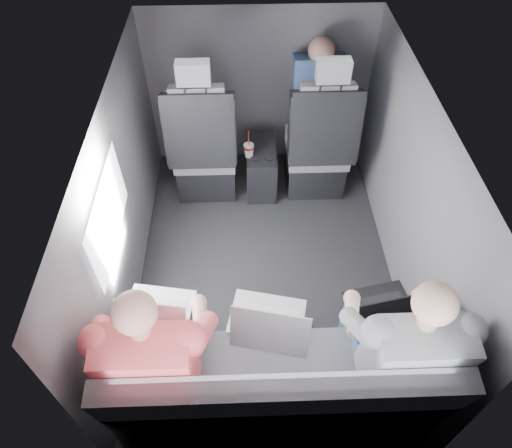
{
  "coord_description": "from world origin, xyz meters",
  "views": [
    {
      "loc": [
        -0.14,
        -2.02,
        2.7
      ],
      "look_at": [
        -0.07,
        -0.05,
        0.52
      ],
      "focal_mm": 32.0,
      "sensor_mm": 36.0,
      "label": 1
    }
  ],
  "objects_px": {
    "center_console": "(261,167)",
    "laptop_silver": "(268,322)",
    "soda_cup": "(249,150)",
    "passenger_rear_left": "(158,350)",
    "passenger_front_right": "(317,94)",
    "laptop_white": "(156,313)",
    "front_seat_left": "(205,152)",
    "front_seat_right": "(318,150)",
    "rear_bench": "(276,392)",
    "passenger_rear_right": "(398,343)",
    "laptop_black": "(383,309)"
  },
  "relations": [
    {
      "from": "front_seat_right",
      "to": "laptop_silver",
      "type": "xyz_separation_m",
      "value": [
        -0.49,
        -1.67,
        0.24
      ]
    },
    {
      "from": "center_console",
      "to": "passenger_rear_right",
      "type": "relative_size",
      "value": 0.39
    },
    {
      "from": "front_seat_right",
      "to": "soda_cup",
      "type": "bearing_deg",
      "value": -174.12
    },
    {
      "from": "center_console",
      "to": "passenger_rear_left",
      "type": "relative_size",
      "value": 0.39
    },
    {
      "from": "rear_bench",
      "to": "passenger_rear_right",
      "type": "xyz_separation_m",
      "value": [
        0.6,
        0.09,
        0.33
      ]
    },
    {
      "from": "passenger_front_right",
      "to": "laptop_white",
      "type": "bearing_deg",
      "value": -119.62
    },
    {
      "from": "center_console",
      "to": "laptop_silver",
      "type": "bearing_deg",
      "value": -91.27
    },
    {
      "from": "front_seat_left",
      "to": "passenger_rear_right",
      "type": "relative_size",
      "value": 1.01
    },
    {
      "from": "laptop_silver",
      "to": "center_console",
      "type": "bearing_deg",
      "value": 88.73
    },
    {
      "from": "laptop_silver",
      "to": "laptop_black",
      "type": "xyz_separation_m",
      "value": [
        0.61,
        0.06,
        -0.01
      ]
    },
    {
      "from": "center_console",
      "to": "front_seat_right",
      "type": "bearing_deg",
      "value": -5.07
    },
    {
      "from": "front_seat_right",
      "to": "passenger_front_right",
      "type": "relative_size",
      "value": 1.65
    },
    {
      "from": "rear_bench",
      "to": "passenger_rear_left",
      "type": "relative_size",
      "value": 1.29
    },
    {
      "from": "rear_bench",
      "to": "laptop_silver",
      "type": "distance_m",
      "value": 0.41
    },
    {
      "from": "rear_bench",
      "to": "front_seat_left",
      "type": "bearing_deg",
      "value": 103.31
    },
    {
      "from": "passenger_rear_left",
      "to": "passenger_rear_right",
      "type": "bearing_deg",
      "value": -0.0
    },
    {
      "from": "front_seat_left",
      "to": "laptop_silver",
      "type": "height_order",
      "value": "front_seat_left"
    },
    {
      "from": "front_seat_right",
      "to": "laptop_white",
      "type": "bearing_deg",
      "value": -123.7
    },
    {
      "from": "passenger_rear_left",
      "to": "rear_bench",
      "type": "bearing_deg",
      "value": -9.28
    },
    {
      "from": "rear_bench",
      "to": "center_console",
      "type": "bearing_deg",
      "value": 90.0
    },
    {
      "from": "center_console",
      "to": "laptop_white",
      "type": "distance_m",
      "value": 1.8
    },
    {
      "from": "front_seat_left",
      "to": "passenger_rear_left",
      "type": "relative_size",
      "value": 1.02
    },
    {
      "from": "front_seat_right",
      "to": "passenger_rear_right",
      "type": "bearing_deg",
      "value": -85.31
    },
    {
      "from": "front_seat_right",
      "to": "laptop_silver",
      "type": "relative_size",
      "value": 2.9
    },
    {
      "from": "laptop_silver",
      "to": "passenger_front_right",
      "type": "height_order",
      "value": "passenger_front_right"
    },
    {
      "from": "soda_cup",
      "to": "laptop_black",
      "type": "xyz_separation_m",
      "value": [
        0.67,
        -1.55,
        0.17
      ]
    },
    {
      "from": "front_seat_left",
      "to": "soda_cup",
      "type": "height_order",
      "value": "front_seat_left"
    },
    {
      "from": "passenger_front_right",
      "to": "laptop_silver",
      "type": "bearing_deg",
      "value": -103.91
    },
    {
      "from": "soda_cup",
      "to": "passenger_rear_right",
      "type": "xyz_separation_m",
      "value": [
        0.7,
        -1.75,
        0.18
      ]
    },
    {
      "from": "soda_cup",
      "to": "laptop_white",
      "type": "distance_m",
      "value": 1.63
    },
    {
      "from": "front_seat_left",
      "to": "laptop_silver",
      "type": "relative_size",
      "value": 2.9
    },
    {
      "from": "center_console",
      "to": "laptop_white",
      "type": "xyz_separation_m",
      "value": [
        -0.61,
        -1.64,
        0.44
      ]
    },
    {
      "from": "front_seat_right",
      "to": "passenger_front_right",
      "type": "xyz_separation_m",
      "value": [
        -0.01,
        0.26,
        0.35
      ]
    },
    {
      "from": "rear_bench",
      "to": "passenger_rear_right",
      "type": "bearing_deg",
      "value": 9.01
    },
    {
      "from": "soda_cup",
      "to": "passenger_rear_right",
      "type": "height_order",
      "value": "passenger_rear_right"
    },
    {
      "from": "rear_bench",
      "to": "laptop_black",
      "type": "distance_m",
      "value": 0.72
    },
    {
      "from": "rear_bench",
      "to": "passenger_rear_left",
      "type": "height_order",
      "value": "passenger_rear_left"
    },
    {
      "from": "laptop_silver",
      "to": "passenger_front_right",
      "type": "distance_m",
      "value": 1.99
    },
    {
      "from": "soda_cup",
      "to": "laptop_black",
      "type": "relative_size",
      "value": 0.63
    },
    {
      "from": "front_seat_left",
      "to": "passenger_rear_left",
      "type": "bearing_deg",
      "value": -94.12
    },
    {
      "from": "soda_cup",
      "to": "passenger_rear_left",
      "type": "height_order",
      "value": "passenger_rear_left"
    },
    {
      "from": "front_seat_left",
      "to": "passenger_rear_left",
      "type": "distance_m",
      "value": 1.83
    },
    {
      "from": "front_seat_right",
      "to": "center_console",
      "type": "distance_m",
      "value": 0.49
    },
    {
      "from": "rear_bench",
      "to": "passenger_front_right",
      "type": "bearing_deg",
      "value": 78.49
    },
    {
      "from": "front_seat_left",
      "to": "center_console",
      "type": "xyz_separation_m",
      "value": [
        0.45,
        0.04,
        -0.2
      ]
    },
    {
      "from": "front_seat_right",
      "to": "laptop_white",
      "type": "height_order",
      "value": "front_seat_right"
    },
    {
      "from": "front_seat_right",
      "to": "passenger_rear_left",
      "type": "xyz_separation_m",
      "value": [
        -1.03,
        -1.81,
        0.24
      ]
    },
    {
      "from": "center_console",
      "to": "laptop_white",
      "type": "bearing_deg",
      "value": -110.58
    },
    {
      "from": "laptop_silver",
      "to": "soda_cup",
      "type": "bearing_deg",
      "value": 92.2
    },
    {
      "from": "front_seat_right",
      "to": "center_console",
      "type": "height_order",
      "value": "front_seat_right"
    }
  ]
}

